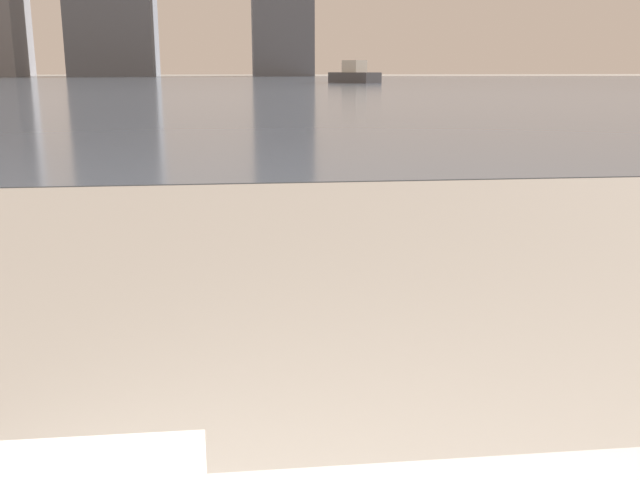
{
  "coord_description": "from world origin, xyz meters",
  "views": [
    {
      "loc": [
        -0.09,
        0.07,
        1.09
      ],
      "look_at": [
        0.15,
        2.17,
        0.58
      ],
      "focal_mm": 40.0,
      "sensor_mm": 36.0,
      "label": 1
    }
  ],
  "objects": [
    {
      "name": "harbor_water",
      "position": [
        0.0,
        62.0,
        0.01
      ],
      "size": [
        180.0,
        110.0,
        0.01
      ],
      "color": "slate",
      "rests_on": "ground_plane"
    },
    {
      "name": "harbor_boat_0",
      "position": [
        9.32,
        58.45,
        0.64
      ],
      "size": [
        3.87,
        4.91,
        1.78
      ],
      "color": "#4C4C51",
      "rests_on": "harbor_water"
    }
  ]
}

